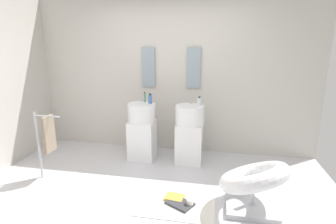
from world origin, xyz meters
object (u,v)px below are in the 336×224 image
object	(u,v)px
pedestal_sink_left	(142,130)
coffee_mug	(190,203)
pedestal_sink_right	(189,133)
lounge_chair	(253,181)
soap_bottle_clear	(199,102)
magazine_ochre	(174,197)
magazine_charcoal	(180,203)
towel_rack	(47,136)
soap_bottle_green	(145,97)
soap_bottle_blue	(150,99)

from	to	relation	value
pedestal_sink_left	coffee_mug	bearing A→B (deg)	-52.94
pedestal_sink_right	lounge_chair	world-z (taller)	pedestal_sink_right
pedestal_sink_left	soap_bottle_clear	distance (m)	1.03
pedestal_sink_left	magazine_ochre	xyz separation A→B (m)	(0.71, -1.09, -0.45)
magazine_charcoal	towel_rack	bearing A→B (deg)	-160.21
pedestal_sink_right	towel_rack	world-z (taller)	pedestal_sink_right
pedestal_sink_right	soap_bottle_green	size ratio (longest dim) A/B	6.30
towel_rack	soap_bottle_green	xyz separation A→B (m)	(1.08, 1.02, 0.36)
pedestal_sink_left	pedestal_sink_right	world-z (taller)	same
soap_bottle_green	lounge_chair	bearing A→B (deg)	-38.16
pedestal_sink_left	soap_bottle_blue	size ratio (longest dim) A/B	6.46
magazine_ochre	soap_bottle_clear	world-z (taller)	soap_bottle_clear
magazine_ochre	soap_bottle_green	bearing A→B (deg)	126.55
lounge_chair	coffee_mug	xyz separation A→B (m)	(-0.69, -0.09, -0.30)
lounge_chair	magazine_ochre	bearing A→B (deg)	178.70
lounge_chair	magazine_ochre	world-z (taller)	lounge_chair
pedestal_sink_left	magazine_charcoal	world-z (taller)	pedestal_sink_left
lounge_chair	soap_bottle_clear	size ratio (longest dim) A/B	7.64
lounge_chair	soap_bottle_blue	distance (m)	1.97
towel_rack	soap_bottle_green	world-z (taller)	soap_bottle_green
towel_rack	magazine_ochre	world-z (taller)	towel_rack
magazine_charcoal	lounge_chair	bearing A→B (deg)	35.01
pedestal_sink_right	soap_bottle_blue	bearing A→B (deg)	175.87
towel_rack	coffee_mug	xyz separation A→B (m)	(1.97, -0.31, -0.58)
towel_rack	soap_bottle_clear	world-z (taller)	soap_bottle_clear
towel_rack	coffee_mug	bearing A→B (deg)	-8.99
lounge_chair	soap_bottle_green	xyz separation A→B (m)	(-1.58, 1.24, 0.64)
towel_rack	coffee_mug	distance (m)	2.07
pedestal_sink_right	soap_bottle_green	bearing A→B (deg)	169.88
pedestal_sink_right	soap_bottle_green	world-z (taller)	soap_bottle_green
soap_bottle_blue	pedestal_sink_left	bearing A→B (deg)	-160.70
pedestal_sink_right	magazine_charcoal	xyz separation A→B (m)	(0.03, -1.19, -0.45)
soap_bottle_clear	lounge_chair	bearing A→B (deg)	-58.14
coffee_mug	lounge_chair	bearing A→B (deg)	7.71
pedestal_sink_left	soap_bottle_green	distance (m)	0.53
pedestal_sink_right	magazine_charcoal	size ratio (longest dim) A/B	3.39
magazine_ochre	pedestal_sink_left	bearing A→B (deg)	130.16
lounge_chair	towel_rack	size ratio (longest dim) A/B	1.16
magazine_charcoal	soap_bottle_clear	distance (m)	1.54
magazine_charcoal	pedestal_sink_left	bearing A→B (deg)	152.68
pedestal_sink_right	magazine_charcoal	world-z (taller)	pedestal_sink_right
soap_bottle_blue	soap_bottle_clear	bearing A→B (deg)	-2.31
lounge_chair	magazine_charcoal	xyz separation A→B (m)	(-0.80, -0.08, -0.33)
pedestal_sink_left	towel_rack	xyz separation A→B (m)	(-1.06, -0.89, 0.15)
coffee_mug	soap_bottle_blue	distance (m)	1.74
pedestal_sink_right	pedestal_sink_left	bearing A→B (deg)	180.00
soap_bottle_clear	soap_bottle_blue	bearing A→B (deg)	177.69
towel_rack	magazine_charcoal	size ratio (longest dim) A/B	3.17
magazine_charcoal	coffee_mug	size ratio (longest dim) A/B	3.55
soap_bottle_blue	soap_bottle_green	distance (m)	0.14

